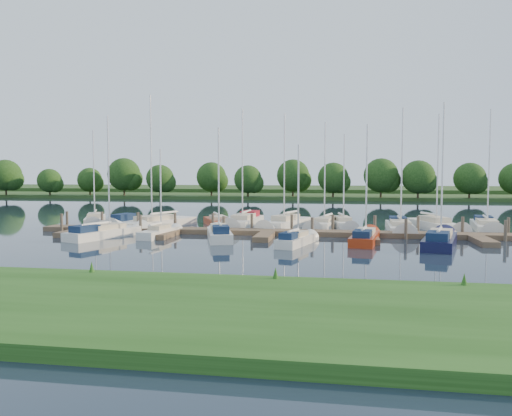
% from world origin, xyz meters
% --- Properties ---
extents(ground, '(260.00, 260.00, 0.00)m').
position_xyz_m(ground, '(0.00, 0.00, 0.00)').
color(ground, '#182131').
rests_on(ground, ground).
extents(near_bank, '(90.00, 10.00, 0.50)m').
position_xyz_m(near_bank, '(0.00, -16.00, 0.25)').
color(near_bank, '#1D4614').
rests_on(near_bank, ground).
extents(dock, '(40.00, 6.00, 0.40)m').
position_xyz_m(dock, '(0.00, 7.31, 0.20)').
color(dock, '#493829').
rests_on(dock, ground).
extents(mooring_pilings, '(38.24, 2.84, 2.00)m').
position_xyz_m(mooring_pilings, '(0.00, 8.43, 0.60)').
color(mooring_pilings, '#473D33').
rests_on(mooring_pilings, ground).
extents(far_shore, '(180.00, 30.00, 0.60)m').
position_xyz_m(far_shore, '(0.00, 75.00, 0.30)').
color(far_shore, '#234319').
rests_on(far_shore, ground).
extents(distant_hill, '(220.00, 40.00, 1.40)m').
position_xyz_m(distant_hill, '(0.00, 100.00, 0.70)').
color(distant_hill, '#355123').
rests_on(distant_hill, ground).
extents(treeline, '(146.95, 9.55, 8.28)m').
position_xyz_m(treeline, '(-3.65, 62.49, 4.26)').
color(treeline, '#38281C').
rests_on(treeline, ground).
extents(sailboat_n_0, '(4.34, 7.46, 9.75)m').
position_xyz_m(sailboat_n_0, '(-18.70, 14.03, 0.27)').
color(sailboat_n_0, silver).
rests_on(sailboat_n_0, ground).
extents(motorboat, '(2.34, 5.37, 1.52)m').
position_xyz_m(motorboat, '(-14.68, 11.57, 0.33)').
color(motorboat, silver).
rests_on(motorboat, ground).
extents(sailboat_n_2, '(5.51, 9.96, 12.72)m').
position_xyz_m(sailboat_n_2, '(-11.40, 11.31, 0.27)').
color(sailboat_n_2, silver).
rests_on(sailboat_n_2, ground).
extents(sailboat_n_3, '(4.32, 7.23, 9.45)m').
position_xyz_m(sailboat_n_3, '(-5.77, 13.76, 0.27)').
color(sailboat_n_3, '#9B290E').
rests_on(sailboat_n_3, ground).
extents(sailboat_n_4, '(2.69, 9.18, 11.60)m').
position_xyz_m(sailboat_n_4, '(-3.41, 14.38, 0.33)').
color(sailboat_n_4, silver).
rests_on(sailboat_n_4, ground).
extents(sailboat_n_5, '(4.18, 8.50, 10.98)m').
position_xyz_m(sailboat_n_5, '(0.80, 12.98, 0.29)').
color(sailboat_n_5, silver).
rests_on(sailboat_n_5, ground).
extents(sailboat_n_6, '(3.44, 8.10, 10.14)m').
position_xyz_m(sailboat_n_6, '(4.41, 14.01, 0.27)').
color(sailboat_n_6, silver).
rests_on(sailboat_n_6, ground).
extents(sailboat_n_7, '(2.71, 7.13, 9.08)m').
position_xyz_m(sailboat_n_7, '(6.07, 14.61, 0.27)').
color(sailboat_n_7, silver).
rests_on(sailboat_n_7, ground).
extents(sailboat_n_8, '(2.31, 8.77, 11.03)m').
position_xyz_m(sailboat_n_8, '(10.98, 11.82, 0.31)').
color(sailboat_n_8, silver).
rests_on(sailboat_n_8, ground).
extents(sailboat_n_9, '(4.10, 8.39, 10.80)m').
position_xyz_m(sailboat_n_9, '(14.25, 13.91, 0.28)').
color(sailboat_n_9, silver).
rests_on(sailboat_n_9, ground).
extents(sailboat_n_10, '(3.22, 8.91, 11.08)m').
position_xyz_m(sailboat_n_10, '(18.76, 14.28, 0.31)').
color(sailboat_n_10, silver).
rests_on(sailboat_n_10, ground).
extents(sailboat_s_0, '(3.99, 7.80, 10.00)m').
position_xyz_m(sailboat_s_0, '(-12.56, 3.95, 0.32)').
color(sailboat_s_0, silver).
rests_on(sailboat_s_0, ground).
extents(sailboat_s_1, '(1.94, 5.65, 7.35)m').
position_xyz_m(sailboat_s_1, '(-8.48, 5.05, 0.27)').
color(sailboat_s_1, silver).
rests_on(sailboat_s_1, ground).
extents(sailboat_s_2, '(3.28, 6.91, 9.01)m').
position_xyz_m(sailboat_s_2, '(-3.38, 4.22, 0.33)').
color(sailboat_s_2, silver).
rests_on(sailboat_s_2, ground).
extents(sailboat_s_3, '(2.60, 5.73, 7.45)m').
position_xyz_m(sailboat_s_3, '(2.73, 2.20, 0.32)').
color(sailboat_s_3, silver).
rests_on(sailboat_s_3, ground).
extents(sailboat_s_4, '(2.58, 7.12, 9.04)m').
position_xyz_m(sailboat_s_4, '(7.61, 4.31, 0.32)').
color(sailboat_s_4, '#9B290E').
rests_on(sailboat_s_4, ground).
extents(sailboat_s_5, '(3.65, 8.23, 10.44)m').
position_xyz_m(sailboat_s_5, '(12.72, 3.47, 0.32)').
color(sailboat_s_5, black).
rests_on(sailboat_s_5, ground).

